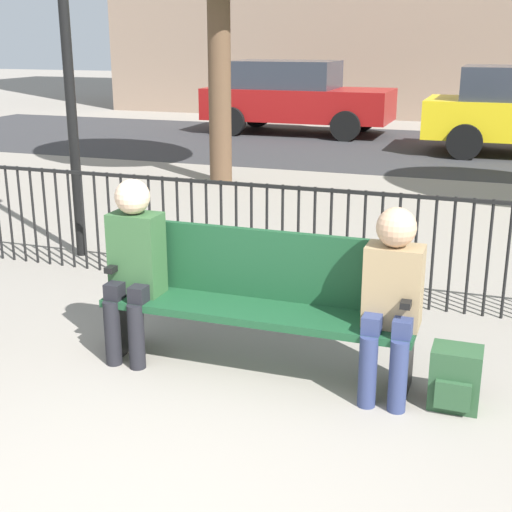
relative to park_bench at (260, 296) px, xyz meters
name	(u,v)px	position (x,y,z in m)	size (l,w,h in m)	color
park_bench	(260,296)	(0.00, 0.00, 0.00)	(2.07, 0.45, 0.92)	#194728
seated_person_0	(134,259)	(-0.86, -0.13, 0.20)	(0.34, 0.39, 1.24)	black
seated_person_1	(392,292)	(0.87, -0.13, 0.18)	(0.34, 0.39, 1.19)	navy
backpack	(455,378)	(1.28, -0.14, -0.32)	(0.29, 0.27, 0.38)	#284C2D
fence_railing	(315,233)	(-0.02, 1.44, 0.06)	(9.01, 0.03, 0.95)	black
lamp_post	(65,20)	(-2.56, 1.82, 1.77)	(0.28, 0.28, 3.41)	black
street_surface	(430,150)	(0.00, 10.16, -0.50)	(24.00, 6.00, 0.01)	#333335
parked_car_1	(295,96)	(-3.25, 11.72, 0.34)	(4.20, 1.94, 1.62)	maroon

